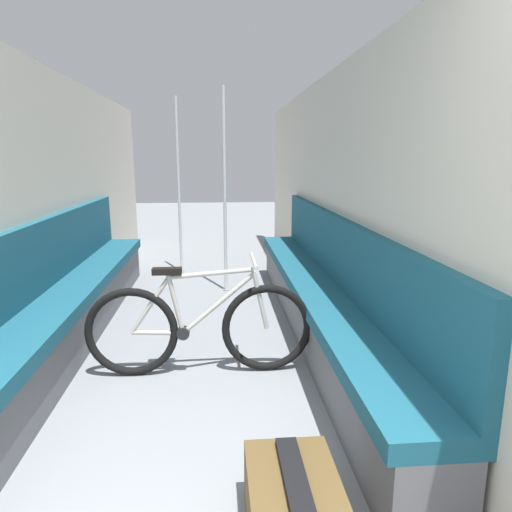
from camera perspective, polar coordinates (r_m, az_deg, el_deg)
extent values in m
cube|color=beige|center=(3.92, -27.18, 5.36)|extent=(0.10, 9.24, 2.29)
cube|color=beige|center=(3.79, 12.03, 6.25)|extent=(0.10, 9.24, 2.29)
cube|color=#5B5B60|center=(4.10, -22.03, -7.62)|extent=(0.37, 4.46, 0.39)
cube|color=#195166|center=(4.02, -22.31, -4.34)|extent=(0.43, 4.46, 0.10)
cube|color=#195166|center=(4.01, -25.15, 0.13)|extent=(0.07, 4.46, 0.55)
cube|color=#5B5B60|center=(4.00, 7.46, -7.27)|extent=(0.37, 4.46, 0.39)
cube|color=#195166|center=(3.92, 7.56, -3.90)|extent=(0.43, 4.46, 0.10)
cube|color=#195166|center=(3.89, 10.29, 0.78)|extent=(0.07, 4.46, 0.55)
torus|color=black|center=(3.35, -15.27, -9.19)|extent=(0.65, 0.06, 0.65)
torus|color=black|center=(3.31, 1.36, -9.00)|extent=(0.65, 0.06, 0.65)
cylinder|color=#B7B2A8|center=(3.33, -12.20, -9.34)|extent=(0.36, 0.03, 0.05)
cylinder|color=#B7B2A8|center=(3.27, -13.19, -6.14)|extent=(0.29, 0.03, 0.39)
cylinder|color=#B7B2A8|center=(3.24, -10.06, -5.75)|extent=(0.13, 0.03, 0.46)
cylinder|color=#B7B2A8|center=(3.23, -4.75, -5.96)|extent=(0.52, 0.03, 0.44)
cylinder|color=#B7B2A8|center=(3.17, -5.69, -2.19)|extent=(0.60, 0.03, 0.08)
cylinder|color=#B7B2A8|center=(3.24, 0.54, -5.57)|extent=(0.13, 0.03, 0.43)
cylinder|color=black|center=(3.31, -9.08, -9.47)|extent=(0.09, 0.06, 0.09)
cube|color=black|center=(3.18, -11.07, -1.87)|extent=(0.20, 0.07, 0.04)
cylinder|color=#B7B2A8|center=(3.16, -0.31, -0.54)|extent=(0.02, 0.46, 0.02)
cylinder|color=gray|center=(5.36, -3.75, -4.21)|extent=(0.08, 0.08, 0.01)
cylinder|color=silver|center=(5.15, -3.93, 7.92)|extent=(0.04, 0.04, 2.27)
cylinder|color=gray|center=(6.26, -9.26, -1.91)|extent=(0.08, 0.08, 0.01)
cylinder|color=silver|center=(6.09, -9.63, 8.45)|extent=(0.04, 0.04, 2.27)
cube|color=brown|center=(2.10, 4.72, -29.03)|extent=(0.37, 0.54, 0.28)
cube|color=black|center=(2.00, 4.81, -25.69)|extent=(0.09, 0.46, 0.03)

